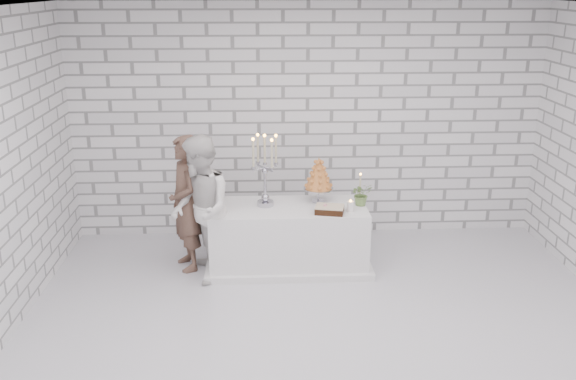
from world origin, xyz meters
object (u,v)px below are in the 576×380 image
object	(u,v)px
groom	(186,203)
bride	(200,210)
cake_table	(288,237)
croquembouche	(319,180)
candelabra	(265,170)

from	to	relation	value
groom	bride	world-z (taller)	bride
cake_table	bride	distance (m)	1.11
bride	croquembouche	xyz separation A→B (m)	(1.34, 0.43, 0.19)
cake_table	groom	xyz separation A→B (m)	(-1.18, 0.03, 0.42)
cake_table	croquembouche	world-z (taller)	croquembouche
cake_table	candelabra	distance (m)	0.84
groom	candelabra	world-z (taller)	candelabra
groom	candelabra	distance (m)	0.99
cake_table	bride	size ratio (longest dim) A/B	1.09
croquembouche	cake_table	bearing A→B (deg)	-156.83
cake_table	groom	size ratio (longest dim) A/B	1.13
cake_table	candelabra	world-z (taller)	candelabra
cake_table	groom	bearing A→B (deg)	178.32
cake_table	croquembouche	size ratio (longest dim) A/B	3.33
groom	bride	bearing A→B (deg)	11.18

